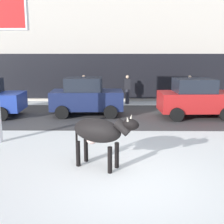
# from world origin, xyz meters

# --- Properties ---
(ground_plane) EXTENTS (120.00, 120.00, 0.00)m
(ground_plane) POSITION_xyz_m (0.00, 0.00, 0.00)
(ground_plane) COLOR white
(road_strip) EXTENTS (60.00, 5.60, 0.01)m
(road_strip) POSITION_xyz_m (0.00, 7.34, 0.00)
(road_strip) COLOR #423F3F
(road_strip) RESTS_ON ground
(building_facade) EXTENTS (44.00, 6.10, 13.00)m
(building_facade) POSITION_xyz_m (0.00, 14.63, 6.48)
(building_facade) COLOR beige
(building_facade) RESTS_ON ground
(cow_black) EXTENTS (1.87, 1.24, 1.54)m
(cow_black) POSITION_xyz_m (-0.68, 0.92, 0.99)
(cow_black) COLOR black
(cow_black) RESTS_ON ground
(car_navy_hatchback) EXTENTS (3.56, 2.03, 1.86)m
(car_navy_hatchback) POSITION_xyz_m (-1.69, 7.47, 0.93)
(car_navy_hatchback) COLOR #19234C
(car_navy_hatchback) RESTS_ON ground
(car_red_hatchback) EXTENTS (3.56, 2.03, 1.86)m
(car_red_hatchback) POSITION_xyz_m (3.57, 7.01, 0.93)
(car_red_hatchback) COLOR red
(car_red_hatchback) RESTS_ON ground
(pedestrian_near_billboard) EXTENTS (0.36, 0.24, 1.73)m
(pedestrian_near_billboard) POSITION_xyz_m (4.20, 10.71, 0.88)
(pedestrian_near_billboard) COLOR #282833
(pedestrian_near_billboard) RESTS_ON ground
(pedestrian_by_cars) EXTENTS (0.36, 0.24, 1.73)m
(pedestrian_by_cars) POSITION_xyz_m (-2.17, 10.71, 0.88)
(pedestrian_by_cars) COLOR #282833
(pedestrian_by_cars) RESTS_ON ground
(pedestrian_far_left) EXTENTS (0.36, 0.24, 1.73)m
(pedestrian_far_left) POSITION_xyz_m (0.46, 10.71, 0.88)
(pedestrian_far_left) COLOR #282833
(pedestrian_far_left) RESTS_ON ground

